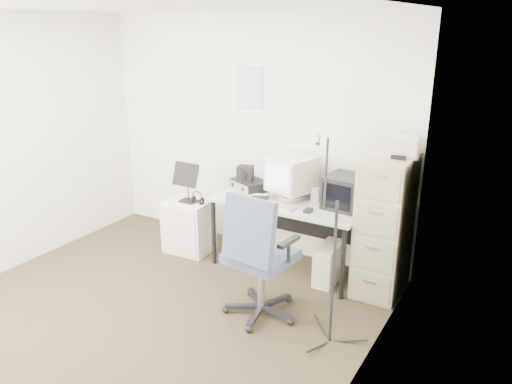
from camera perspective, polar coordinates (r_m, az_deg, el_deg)
The scene contains 22 objects.
floor at distance 4.48m, azimuth -12.69°, elevation -13.92°, with size 3.60×3.60×0.01m, color #3D3122.
ceiling at distance 3.80m, azimuth -15.53°, elevation 19.93°, with size 3.60×3.60×0.01m, color white.
wall_back at distance 5.34m, azimuth -0.47°, elevation 6.55°, with size 3.60×0.02×2.50m, color white.
wall_right at distance 3.04m, azimuth 11.34°, elevation -3.45°, with size 0.02×3.60×2.50m, color white.
wall_calendar at distance 5.26m, azimuth -0.75°, elevation 11.87°, with size 0.30×0.02×0.44m, color white.
filing_cabinet at distance 4.64m, azimuth 14.46°, elevation -3.77°, with size 0.40×0.60×1.30m, color tan.
printer at distance 4.45m, azimuth 15.33°, elevation 5.08°, with size 0.41×0.28×0.16m, color beige.
desk at distance 5.04m, azimuth 3.68°, elevation -4.88°, with size 1.50×0.70×0.73m, color #B6B5A2.
crt_monitor at distance 4.91m, azimuth 4.12°, elevation 1.64°, with size 0.38×0.40×0.42m, color beige.
crt_tv at distance 4.73m, azimuth 10.18°, elevation 0.04°, with size 0.34×0.36×0.31m, color black.
desk_speaker at distance 4.88m, azimuth 6.79°, elevation -0.33°, with size 0.07×0.07×0.13m, color beige.
keyboard at distance 4.73m, azimuth 2.12°, elevation -1.55°, with size 0.40×0.14×0.02m, color beige.
mouse at distance 4.61m, azimuth 5.99°, elevation -2.12°, with size 0.06×0.10×0.03m, color black.
radio_receiver at distance 5.19m, azimuth -0.79°, elevation 0.82°, with size 0.37×0.26×0.10m, color black.
radio_speaker at distance 5.13m, azimuth -1.24°, elevation 2.13°, with size 0.16×0.15×0.16m, color black.
papers at distance 4.90m, azimuth -0.06°, elevation -0.81°, with size 0.22×0.29×0.02m, color white.
pc_tower at distance 4.89m, azimuth 8.33°, elevation -8.09°, with size 0.18×0.41×0.38m, color beige.
office_chair at distance 4.17m, azimuth 0.59°, elevation -7.08°, with size 0.65×0.65×1.13m, color slate.
side_cart at distance 5.47m, azimuth -7.67°, elevation -3.87°, with size 0.47×0.37×0.58m, color white.
music_stand at distance 5.27m, azimuth -7.81°, elevation 1.13°, with size 0.30×0.16×0.44m, color black.
headphones at distance 5.26m, azimuth -6.70°, elevation -0.85°, with size 0.14×0.14×0.03m, color black.
mic_stand at distance 3.77m, azimuth 8.97°, elevation -6.81°, with size 0.02×0.02×1.54m, color black.
Camera 1 is at (2.68, -2.68, 2.38)m, focal length 35.00 mm.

